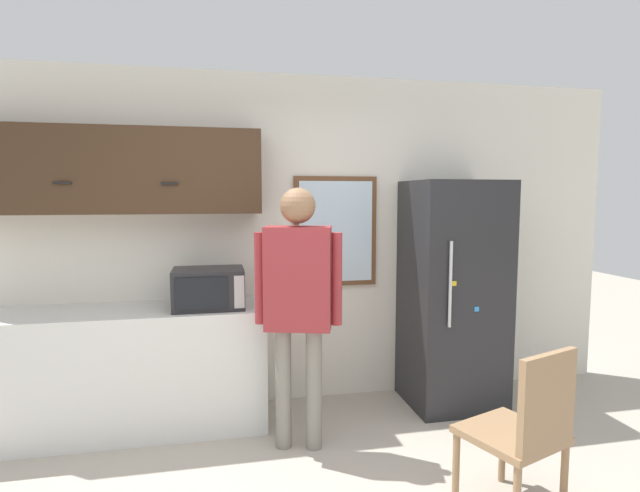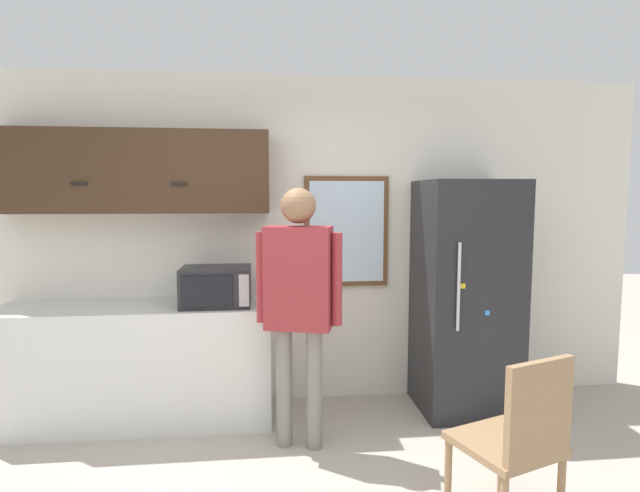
{
  "view_description": "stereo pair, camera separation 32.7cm",
  "coord_description": "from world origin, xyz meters",
  "px_view_note": "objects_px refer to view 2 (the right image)",
  "views": [
    {
      "loc": [
        -0.51,
        -2.11,
        1.72
      ],
      "look_at": [
        0.16,
        1.08,
        1.4
      ],
      "focal_mm": 28.0,
      "sensor_mm": 36.0,
      "label": 1
    },
    {
      "loc": [
        -0.19,
        -2.16,
        1.72
      ],
      "look_at": [
        0.16,
        1.08,
        1.4
      ],
      "focal_mm": 28.0,
      "sensor_mm": 36.0,
      "label": 2
    }
  ],
  "objects_px": {
    "refrigerator": "(465,297)",
    "chair": "(518,436)",
    "microwave": "(216,286)",
    "person": "(299,290)"
  },
  "relations": [
    {
      "from": "chair",
      "to": "person",
      "type": "bearing_deg",
      "value": -63.34
    },
    {
      "from": "microwave",
      "to": "chair",
      "type": "xyz_separation_m",
      "value": [
        1.64,
        -1.46,
        -0.54
      ]
    },
    {
      "from": "chair",
      "to": "microwave",
      "type": "bearing_deg",
      "value": -61.44
    },
    {
      "from": "refrigerator",
      "to": "chair",
      "type": "distance_m",
      "value": 1.57
    },
    {
      "from": "microwave",
      "to": "refrigerator",
      "type": "bearing_deg",
      "value": 0.67
    },
    {
      "from": "refrigerator",
      "to": "chair",
      "type": "height_order",
      "value": "refrigerator"
    },
    {
      "from": "chair",
      "to": "refrigerator",
      "type": "bearing_deg",
      "value": -121.93
    },
    {
      "from": "refrigerator",
      "to": "chair",
      "type": "bearing_deg",
      "value": -102.13
    },
    {
      "from": "refrigerator",
      "to": "chair",
      "type": "xyz_separation_m",
      "value": [
        -0.32,
        -1.48,
        -0.41
      ]
    },
    {
      "from": "microwave",
      "to": "chair",
      "type": "relative_size",
      "value": 0.54
    }
  ]
}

